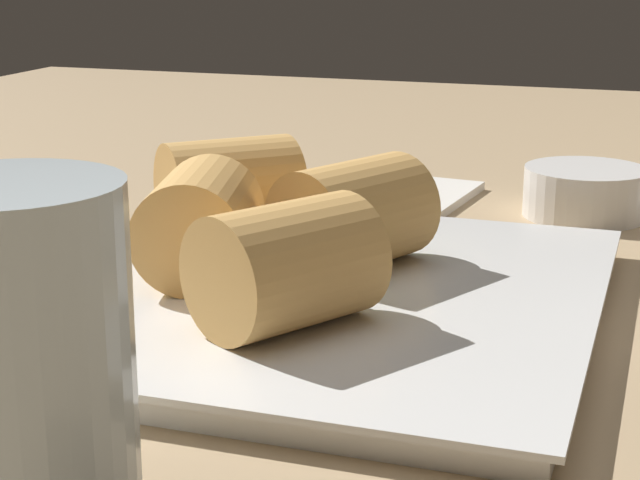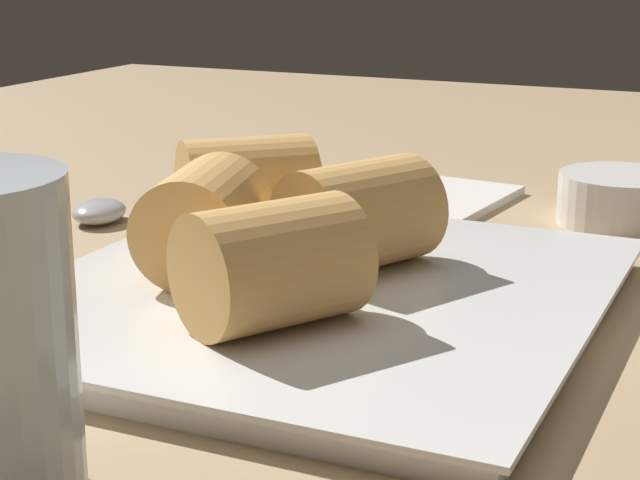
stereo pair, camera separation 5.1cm
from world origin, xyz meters
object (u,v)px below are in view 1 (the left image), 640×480
at_px(serving_plate, 320,298).
at_px(napkin, 371,198).
at_px(dipping_bowl_near, 586,190).
at_px(drinking_glass, 18,360).
at_px(spoon, 60,224).

distance_m(serving_plate, napkin, 0.23).
height_order(dipping_bowl_near, napkin, dipping_bowl_near).
distance_m(dipping_bowl_near, drinking_glass, 0.47).
height_order(serving_plate, spoon, same).
xyz_separation_m(serving_plate, napkin, (-0.23, -0.04, -0.00)).
bearing_deg(dipping_bowl_near, napkin, -87.05).
xyz_separation_m(spoon, drinking_glass, (0.30, 0.18, 0.05)).
bearing_deg(napkin, spoon, -48.10).
xyz_separation_m(spoon, napkin, (-0.14, 0.16, -0.00)).
distance_m(dipping_bowl_near, spoon, 0.34).
xyz_separation_m(dipping_bowl_near, spoon, (0.15, -0.30, -0.01)).
bearing_deg(spoon, napkin, 131.90).
relative_size(dipping_bowl_near, drinking_glass, 0.74).
height_order(serving_plate, drinking_glass, drinking_glass).
bearing_deg(drinking_glass, dipping_bowl_near, 164.11).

